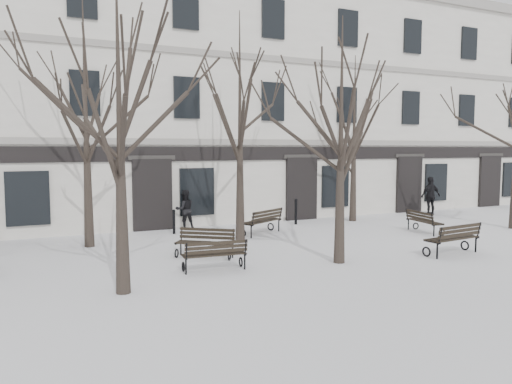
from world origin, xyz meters
TOP-DOWN VIEW (x-y plane):
  - ground at (0.00, 0.00)m, footprint 100.00×100.00m
  - building at (0.00, 12.96)m, footprint 40.40×10.20m
  - tree_1 at (-6.29, -0.56)m, footprint 5.14×5.14m
  - tree_2 at (-0.01, -0.15)m, footprint 4.92×4.92m
  - tree_4 at (-6.28, 5.48)m, footprint 5.87×5.87m
  - tree_5 at (-1.14, 4.47)m, footprint 5.72×5.72m
  - tree_6 at (5.43, 6.56)m, footprint 5.23×5.23m
  - bench_1 at (-3.65, 0.47)m, footprint 1.78×0.79m
  - bench_2 at (3.84, -0.81)m, footprint 2.04×0.93m
  - bench_3 at (-3.31, 2.19)m, footprint 1.75×1.56m
  - bench_4 at (0.10, 5.11)m, footprint 2.03×1.54m
  - bench_5 at (5.97, 2.69)m, footprint 0.89×1.82m
  - bollard_a at (-2.98, 6.68)m, footprint 0.12×0.12m
  - bollard_b at (2.54, 6.77)m, footprint 0.15×0.15m
  - pedestrian_b at (-2.22, 7.69)m, footprint 0.80×0.63m
  - pedestrian_c at (10.13, 6.52)m, footprint 1.14×0.51m

SIDE VIEW (x-z plane):
  - ground at x=0.00m, z-range 0.00..0.00m
  - pedestrian_b at x=-2.22m, z-range -0.81..0.81m
  - pedestrian_c at x=10.13m, z-range -0.96..0.96m
  - bench_1 at x=-3.65m, z-range 0.04..0.91m
  - bench_5 at x=5.97m, z-range 0.04..0.92m
  - bench_3 at x=-3.31m, z-range 0.04..0.93m
  - bollard_a at x=-2.98m, z-range 0.03..1.00m
  - bench_4 at x=0.10m, z-range 0.04..1.03m
  - bench_2 at x=3.84m, z-range 0.04..1.04m
  - bollard_b at x=2.54m, z-range 0.04..1.18m
  - tree_2 at x=-0.01m, z-range 0.88..7.91m
  - tree_1 at x=-6.29m, z-range 0.92..8.27m
  - tree_6 at x=5.43m, z-range 0.93..8.41m
  - tree_5 at x=-1.14m, z-range 1.02..9.19m
  - tree_4 at x=-6.28m, z-range 1.05..9.44m
  - building at x=0.00m, z-range -0.18..11.22m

